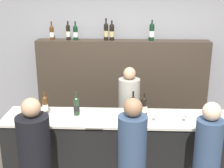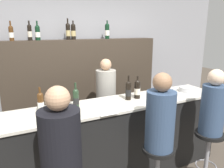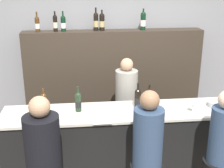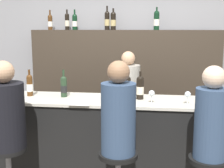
# 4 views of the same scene
# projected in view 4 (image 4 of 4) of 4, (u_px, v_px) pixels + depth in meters

# --- Properties ---
(wall_back) EXTENTS (6.40, 0.05, 2.60)m
(wall_back) POSITION_uv_depth(u_px,v_px,m) (126.00, 60.00, 4.86)
(wall_back) COLOR gray
(wall_back) RESTS_ON ground_plane
(bar_counter) EXTENTS (2.95, 0.61, 1.03)m
(bar_counter) POSITION_uv_depth(u_px,v_px,m) (113.00, 144.00, 3.47)
(bar_counter) COLOR black
(bar_counter) RESTS_ON ground_plane
(back_bar_cabinet) EXTENTS (2.76, 0.28, 1.77)m
(back_bar_cabinet) POSITION_uv_depth(u_px,v_px,m) (125.00, 89.00, 4.72)
(back_bar_cabinet) COLOR #382D23
(back_bar_cabinet) RESTS_ON ground_plane
(wine_bottle_counter_0) EXTENTS (0.07, 0.07, 0.30)m
(wine_bottle_counter_0) POSITION_uv_depth(u_px,v_px,m) (30.00, 85.00, 3.53)
(wine_bottle_counter_0) COLOR #4C2D14
(wine_bottle_counter_0) RESTS_ON bar_counter
(wine_bottle_counter_1) EXTENTS (0.07, 0.07, 0.31)m
(wine_bottle_counter_1) POSITION_uv_depth(u_px,v_px,m) (64.00, 86.00, 3.48)
(wine_bottle_counter_1) COLOR #233823
(wine_bottle_counter_1) RESTS_ON bar_counter
(wine_bottle_counter_2) EXTENTS (0.08, 0.08, 0.32)m
(wine_bottle_counter_2) POSITION_uv_depth(u_px,v_px,m) (127.00, 87.00, 3.38)
(wine_bottle_counter_2) COLOR black
(wine_bottle_counter_2) RESTS_ON bar_counter
(wine_bottle_counter_3) EXTENTS (0.08, 0.08, 0.30)m
(wine_bottle_counter_3) POSITION_uv_depth(u_px,v_px,m) (140.00, 87.00, 3.36)
(wine_bottle_counter_3) COLOR black
(wine_bottle_counter_3) RESTS_ON bar_counter
(wine_bottle_backbar_0) EXTENTS (0.07, 0.07, 0.29)m
(wine_bottle_backbar_0) POSITION_uv_depth(u_px,v_px,m) (50.00, 22.00, 4.68)
(wine_bottle_backbar_0) COLOR #4C2D14
(wine_bottle_backbar_0) RESTS_ON back_bar_cabinet
(wine_bottle_backbar_1) EXTENTS (0.07, 0.07, 0.30)m
(wine_bottle_backbar_1) POSITION_uv_depth(u_px,v_px,m) (67.00, 21.00, 4.65)
(wine_bottle_backbar_1) COLOR black
(wine_bottle_backbar_1) RESTS_ON back_bar_cabinet
(wine_bottle_backbar_2) EXTENTS (0.08, 0.08, 0.30)m
(wine_bottle_backbar_2) POSITION_uv_depth(u_px,v_px,m) (75.00, 22.00, 4.64)
(wine_bottle_backbar_2) COLOR black
(wine_bottle_backbar_2) RESTS_ON back_bar_cabinet
(wine_bottle_backbar_3) EXTENTS (0.07, 0.07, 0.34)m
(wine_bottle_backbar_3) POSITION_uv_depth(u_px,v_px,m) (107.00, 20.00, 4.57)
(wine_bottle_backbar_3) COLOR black
(wine_bottle_backbar_3) RESTS_ON back_bar_cabinet
(wine_bottle_backbar_4) EXTENTS (0.08, 0.08, 0.31)m
(wine_bottle_backbar_4) POSITION_uv_depth(u_px,v_px,m) (113.00, 21.00, 4.56)
(wine_bottle_backbar_4) COLOR black
(wine_bottle_backbar_4) RESTS_ON back_bar_cabinet
(wine_bottle_backbar_5) EXTENTS (0.08, 0.08, 0.32)m
(wine_bottle_backbar_5) POSITION_uv_depth(u_px,v_px,m) (157.00, 20.00, 4.48)
(wine_bottle_backbar_5) COLOR black
(wine_bottle_backbar_5) RESTS_ON back_bar_cabinet
(wine_glass_0) EXTENTS (0.06, 0.06, 0.14)m
(wine_glass_0) POSITION_uv_depth(u_px,v_px,m) (152.00, 94.00, 3.18)
(wine_glass_0) COLOR silver
(wine_glass_0) RESTS_ON bar_counter
(wine_glass_1) EXTENTS (0.06, 0.06, 0.13)m
(wine_glass_1) POSITION_uv_depth(u_px,v_px,m) (188.00, 95.00, 3.13)
(wine_glass_1) COLOR silver
(wine_glass_1) RESTS_ON bar_counter
(metal_bowl) EXTENTS (0.24, 0.24, 0.07)m
(metal_bowl) POSITION_uv_depth(u_px,v_px,m) (222.00, 99.00, 3.22)
(metal_bowl) COLOR #B7B7BC
(metal_bowl) RESTS_ON bar_counter
(tasting_menu) EXTENTS (0.21, 0.30, 0.00)m
(tasting_menu) POSITION_uv_depth(u_px,v_px,m) (82.00, 102.00, 3.24)
(tasting_menu) COLOR white
(tasting_menu) RESTS_ON bar_counter
(bar_stool_left) EXTENTS (0.35, 0.35, 0.69)m
(bar_stool_left) POSITION_uv_depth(u_px,v_px,m) (9.00, 163.00, 2.96)
(bar_stool_left) COLOR gray
(bar_stool_left) RESTS_ON ground_plane
(guest_seated_left) EXTENTS (0.35, 0.35, 0.82)m
(guest_seated_left) POSITION_uv_depth(u_px,v_px,m) (5.00, 111.00, 2.87)
(guest_seated_left) COLOR black
(guest_seated_left) RESTS_ON bar_stool_left
(guest_seated_middle) EXTENTS (0.31, 0.31, 0.83)m
(guest_seated_middle) POSITION_uv_depth(u_px,v_px,m) (118.00, 114.00, 2.73)
(guest_seated_middle) COLOR #334766
(guest_seated_middle) RESTS_ON bar_stool_middle
(guest_seated_right) EXTENTS (0.28, 0.28, 0.80)m
(guest_seated_right) POSITION_uv_depth(u_px,v_px,m) (212.00, 118.00, 2.63)
(guest_seated_right) COLOR #334766
(guest_seated_right) RESTS_ON bar_stool_right
(bartender) EXTENTS (0.31, 0.31, 1.50)m
(bartender) POSITION_uv_depth(u_px,v_px,m) (128.00, 113.00, 4.07)
(bartender) COLOR gray
(bartender) RESTS_ON ground_plane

